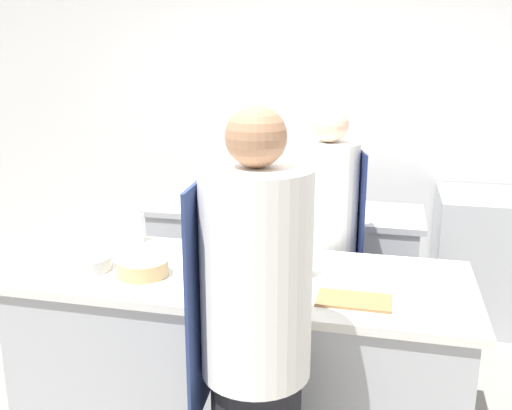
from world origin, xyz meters
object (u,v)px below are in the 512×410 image
oven_range (503,260)px  bottle_wine (253,242)px  chef_at_prep_near (255,354)px  chef_at_stove (327,249)px  bottle_olive_oil (137,226)px  bottle_vinegar (304,256)px  bowl_mixing_large (214,262)px  bowl_prep_small (143,268)px  bowl_ceramic_blue (87,263)px

oven_range → bottle_wine: size_ratio=3.38×
chef_at_prep_near → chef_at_stove: bearing=-9.2°
bottle_olive_oil → bottle_wine: 0.74m
bottle_vinegar → oven_range: bearing=54.9°
chef_at_stove → bottle_olive_oil: 1.09m
bottle_wine → bowl_mixing_large: 0.22m
oven_range → bowl_mixing_large: bearing=-133.7°
oven_range → bowl_prep_small: bearing=-136.5°
chef_at_stove → bottle_vinegar: size_ratio=5.98×
bottle_vinegar → bowl_mixing_large: 0.44m
chef_at_prep_near → bowl_mixing_large: 0.79m
chef_at_prep_near → bottle_olive_oil: bearing=37.5°
bottle_vinegar → bowl_prep_small: 0.77m
bottle_olive_oil → bottle_wine: bottle_wine is taller
oven_range → bowl_mixing_large: bowl_mixing_large is taller
bowl_prep_small → bottle_olive_oil: bearing=117.9°
oven_range → chef_at_stove: size_ratio=0.58×
bowl_prep_small → bowl_ceramic_blue: (-0.30, 0.01, -0.01)m
bottle_wine → bottle_vinegar: bearing=-25.4°
oven_range → chef_at_stove: 1.62m
oven_range → bowl_prep_small: (-1.95, -1.85, 0.46)m
oven_range → chef_at_stove: (-1.17, -1.07, 0.35)m
bottle_olive_oil → bowl_prep_small: size_ratio=0.92×
oven_range → bowl_mixing_large: 2.42m
bowl_prep_small → bowl_ceramic_blue: size_ratio=1.02×
chef_at_prep_near → bottle_olive_oil: 1.39m
chef_at_prep_near → bottle_olive_oil: (-0.93, 1.02, 0.11)m
oven_range → bowl_ceramic_blue: size_ratio=4.02×
oven_range → chef_at_stove: chef_at_stove is taller
bowl_ceramic_blue → chef_at_prep_near: bearing=-29.8°
chef_at_prep_near → bottle_wine: (-0.21, 0.84, 0.13)m
chef_at_stove → bowl_ceramic_blue: 1.34m
bowl_ceramic_blue → oven_range: bearing=39.3°
bottle_olive_oil → bottle_vinegar: (1.00, -0.32, 0.02)m
oven_range → bowl_prep_small: 2.73m
bottle_wine → bowl_prep_small: bearing=-149.6°
bottle_vinegar → chef_at_stove: bearing=86.7°
chef_at_prep_near → bottle_wine: chef_at_prep_near is taller
bottle_wine → bowl_mixing_large: bearing=-138.8°
bottle_vinegar → bowl_mixing_large: bearing=-178.8°
bottle_vinegar → bowl_ceramic_blue: (-1.05, -0.14, -0.08)m
chef_at_stove → bowl_prep_small: size_ratio=6.80×
chef_at_stove → bowl_mixing_large: chef_at_stove is taller
bottle_olive_oil → oven_range: bearing=32.3°
oven_range → chef_at_prep_near: 2.75m
bowl_ceramic_blue → bowl_mixing_large: bearing=11.9°
chef_at_prep_near → bottle_vinegar: size_ratio=6.39×
chef_at_prep_near → bottle_olive_oil: size_ratio=7.94×
bowl_mixing_large → oven_range: bearing=46.3°
bottle_olive_oil → bowl_prep_small: bearing=-62.1°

